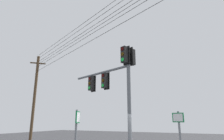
# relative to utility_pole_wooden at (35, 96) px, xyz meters

# --- Properties ---
(signal_mast_assembly) EXTENTS (4.73, 2.11, 6.12)m
(signal_mast_assembly) POSITION_rel_utility_pole_wooden_xyz_m (12.14, -5.27, -0.36)
(signal_mast_assembly) COLOR slate
(signal_mast_assembly) RESTS_ON ground
(utility_pole_wooden) EXTENTS (1.26, 1.23, 9.25)m
(utility_pole_wooden) POSITION_rel_utility_pole_wooden_xyz_m (0.00, 0.00, 0.00)
(utility_pole_wooden) COLOR #4C3823
(utility_pole_wooden) RESTS_ON ground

